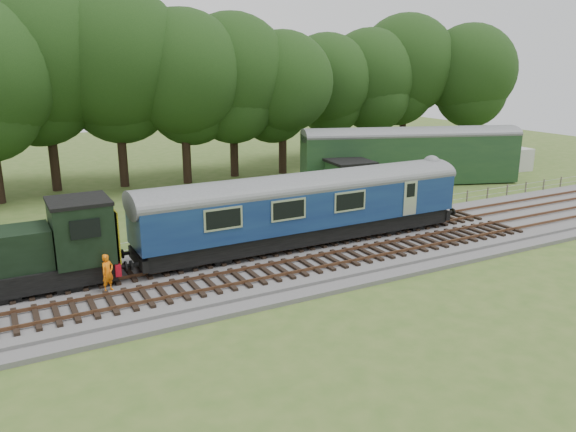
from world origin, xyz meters
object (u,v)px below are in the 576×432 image
dmu_railcar (306,202)px  caravan (508,160)px  worker (108,273)px  shunter_loco (14,256)px  parked_coach (410,153)px

dmu_railcar → caravan: bearing=20.8°
dmu_railcar → worker: dmu_railcar is taller
dmu_railcar → shunter_loco: size_ratio=2.02×
dmu_railcar → caravan: size_ratio=4.37×
dmu_railcar → worker: (-10.53, -1.57, -1.44)m
worker → parked_coach: 29.03m
dmu_railcar → caravan: 29.34m
shunter_loco → caravan: bearing=14.1°
shunter_loco → worker: (3.39, -1.57, -0.81)m
dmu_railcar → worker: size_ratio=11.10×
dmu_railcar → parked_coach: (15.85, 10.46, -0.08)m
shunter_loco → parked_coach: 31.57m
parked_coach → dmu_railcar: bearing=-127.0°
shunter_loco → parked_coach: parked_coach is taller
parked_coach → caravan: (11.53, -0.05, -1.52)m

